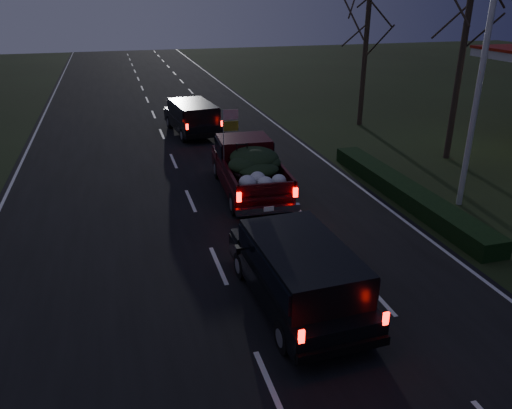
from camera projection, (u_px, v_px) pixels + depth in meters
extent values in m
plane|color=black|center=(218.00, 266.00, 14.26)|extent=(120.00, 120.00, 0.00)
cube|color=black|center=(218.00, 265.00, 14.26)|extent=(14.00, 120.00, 0.02)
cube|color=black|center=(404.00, 192.00, 18.77)|extent=(1.00, 10.00, 0.60)
cylinder|color=silver|center=(480.00, 80.00, 16.68)|extent=(0.20, 0.20, 9.00)
cylinder|color=black|center=(460.00, 65.00, 21.96)|extent=(0.28, 0.28, 8.50)
cylinder|color=black|center=(364.00, 64.00, 28.19)|extent=(0.28, 0.28, 7.00)
cube|color=#38070C|center=(249.00, 176.00, 19.33)|extent=(2.44, 5.48, 0.59)
cube|color=#38070C|center=(244.00, 149.00, 19.89)|extent=(2.08, 1.83, 0.97)
cube|color=black|center=(244.00, 147.00, 19.84)|extent=(2.18, 1.73, 0.59)
cube|color=#38070C|center=(257.00, 181.00, 17.95)|extent=(2.15, 3.11, 0.06)
ellipsoid|color=black|center=(255.00, 163.00, 18.26)|extent=(1.82, 2.03, 0.64)
cylinder|color=gray|center=(223.00, 139.00, 18.53)|extent=(0.03, 0.03, 2.15)
cube|color=red|center=(231.00, 114.00, 18.24)|extent=(0.56, 0.05, 0.37)
cube|color=gold|center=(231.00, 126.00, 18.40)|extent=(0.56, 0.05, 0.37)
cube|color=black|center=(192.00, 122.00, 27.49)|extent=(2.56, 5.11, 0.61)
cube|color=black|center=(193.00, 110.00, 27.00)|extent=(2.30, 3.77, 0.82)
cube|color=black|center=(193.00, 109.00, 26.97)|extent=(2.39, 3.68, 0.49)
cube|color=black|center=(296.00, 281.00, 12.29)|extent=(2.27, 5.07, 0.62)
cube|color=black|center=(302.00, 261.00, 11.78)|extent=(2.09, 3.71, 0.83)
cube|color=black|center=(302.00, 258.00, 11.75)|extent=(2.19, 3.61, 0.50)
cube|color=black|center=(237.00, 249.00, 12.58)|extent=(0.11, 0.23, 0.17)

